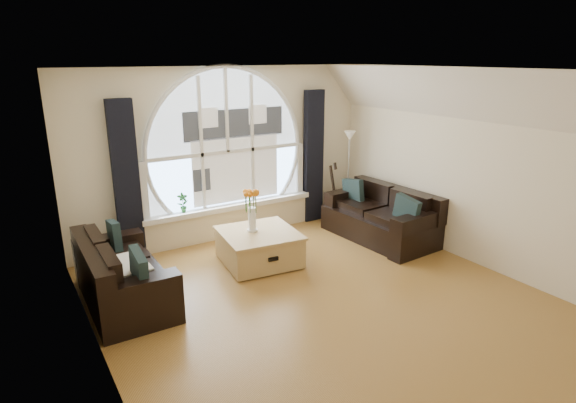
% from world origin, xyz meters
% --- Properties ---
extents(ground, '(5.00, 5.50, 0.01)m').
position_xyz_m(ground, '(0.00, 0.00, 0.00)').
color(ground, brown).
rests_on(ground, ground).
extents(ceiling, '(5.00, 5.50, 0.01)m').
position_xyz_m(ceiling, '(0.00, 0.00, 2.70)').
color(ceiling, silver).
rests_on(ceiling, ground).
extents(wall_back, '(5.00, 0.01, 2.70)m').
position_xyz_m(wall_back, '(0.00, 2.75, 1.35)').
color(wall_back, beige).
rests_on(wall_back, ground).
extents(wall_left, '(0.01, 5.50, 2.70)m').
position_xyz_m(wall_left, '(-2.50, 0.00, 1.35)').
color(wall_left, beige).
rests_on(wall_left, ground).
extents(wall_right, '(0.01, 5.50, 2.70)m').
position_xyz_m(wall_right, '(2.50, 0.00, 1.35)').
color(wall_right, beige).
rests_on(wall_right, ground).
extents(attic_slope, '(0.92, 5.50, 0.72)m').
position_xyz_m(attic_slope, '(2.20, 0.00, 2.35)').
color(attic_slope, silver).
rests_on(attic_slope, ground).
extents(arched_window, '(2.60, 0.06, 2.15)m').
position_xyz_m(arched_window, '(0.00, 2.72, 1.62)').
color(arched_window, silver).
rests_on(arched_window, wall_back).
extents(window_sill, '(2.90, 0.22, 0.08)m').
position_xyz_m(window_sill, '(0.00, 2.65, 0.51)').
color(window_sill, white).
rests_on(window_sill, wall_back).
extents(window_frame, '(2.76, 0.08, 2.15)m').
position_xyz_m(window_frame, '(0.00, 2.69, 1.62)').
color(window_frame, white).
rests_on(window_frame, wall_back).
extents(neighbor_house, '(1.70, 0.02, 1.50)m').
position_xyz_m(neighbor_house, '(0.15, 2.71, 1.50)').
color(neighbor_house, silver).
rests_on(neighbor_house, wall_back).
extents(curtain_left, '(0.35, 0.12, 2.30)m').
position_xyz_m(curtain_left, '(-1.60, 2.63, 1.15)').
color(curtain_left, black).
rests_on(curtain_left, ground).
extents(curtain_right, '(0.35, 0.12, 2.30)m').
position_xyz_m(curtain_right, '(1.60, 2.63, 1.15)').
color(curtain_right, black).
rests_on(curtain_right, ground).
extents(sofa_left, '(0.88, 1.74, 0.77)m').
position_xyz_m(sofa_left, '(-2.03, 1.35, 0.40)').
color(sofa_left, black).
rests_on(sofa_left, ground).
extents(sofa_right, '(1.02, 1.89, 0.82)m').
position_xyz_m(sofa_right, '(1.98, 1.30, 0.40)').
color(sofa_right, black).
rests_on(sofa_right, ground).
extents(coffee_chest, '(1.15, 1.15, 0.51)m').
position_xyz_m(coffee_chest, '(-0.12, 1.49, 0.25)').
color(coffee_chest, tan).
rests_on(coffee_chest, ground).
extents(throw_blanket, '(0.59, 0.59, 0.10)m').
position_xyz_m(throw_blanket, '(-2.06, 1.21, 0.50)').
color(throw_blanket, silver).
rests_on(throw_blanket, sofa_left).
extents(vase_flowers, '(0.24, 0.24, 0.70)m').
position_xyz_m(vase_flowers, '(-0.18, 1.57, 0.86)').
color(vase_flowers, white).
rests_on(vase_flowers, coffee_chest).
extents(floor_lamp, '(0.24, 0.24, 1.60)m').
position_xyz_m(floor_lamp, '(2.15, 2.33, 0.80)').
color(floor_lamp, '#B2B2B2').
rests_on(floor_lamp, ground).
extents(guitar, '(0.42, 0.34, 1.06)m').
position_xyz_m(guitar, '(1.90, 2.50, 0.53)').
color(guitar, brown).
rests_on(guitar, ground).
extents(potted_plant, '(0.16, 0.11, 0.31)m').
position_xyz_m(potted_plant, '(-0.80, 2.65, 0.70)').
color(potted_plant, '#1E6023').
rests_on(potted_plant, window_sill).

